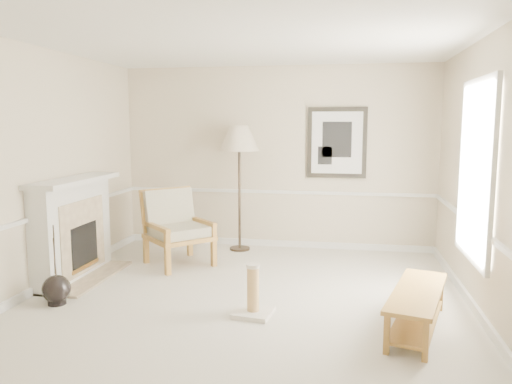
# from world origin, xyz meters

# --- Properties ---
(ground) EXTENTS (5.50, 5.50, 0.00)m
(ground) POSITION_xyz_m (0.00, 0.00, 0.00)
(ground) COLOR silver
(ground) RESTS_ON ground
(room) EXTENTS (5.04, 5.54, 2.92)m
(room) POSITION_xyz_m (0.14, 0.08, 1.87)
(room) COLOR beige
(room) RESTS_ON ground
(fireplace) EXTENTS (0.64, 1.64, 1.31)m
(fireplace) POSITION_xyz_m (-2.34, 0.60, 0.64)
(fireplace) COLOR white
(fireplace) RESTS_ON ground
(floor_vase) EXTENTS (0.31, 0.31, 0.90)m
(floor_vase) POSITION_xyz_m (-2.03, -0.34, 0.17)
(floor_vase) COLOR black
(floor_vase) RESTS_ON ground
(armchair) EXTENTS (1.17, 1.17, 1.07)m
(armchair) POSITION_xyz_m (-1.29, 1.50, 0.57)
(armchair) COLOR olive
(armchair) RESTS_ON ground
(floor_lamp) EXTENTS (0.78, 0.78, 1.97)m
(floor_lamp) POSITION_xyz_m (-0.54, 2.40, 1.72)
(floor_lamp) COLOR black
(floor_lamp) RESTS_ON ground
(bench) EXTENTS (0.78, 1.47, 0.40)m
(bench) POSITION_xyz_m (1.80, -0.36, 0.27)
(bench) COLOR olive
(bench) RESTS_ON ground
(scratching_post) EXTENTS (0.44, 0.44, 0.55)m
(scratching_post) POSITION_xyz_m (0.17, -0.26, 0.17)
(scratching_post) COLOR white
(scratching_post) RESTS_ON ground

